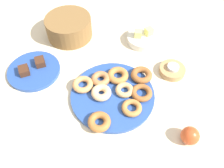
# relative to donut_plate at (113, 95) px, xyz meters

# --- Properties ---
(ground_plane) EXTENTS (2.40, 2.40, 0.00)m
(ground_plane) POSITION_rel_donut_plate_xyz_m (0.00, 0.00, -0.01)
(ground_plane) COLOR beige
(donut_plate) EXTENTS (0.36, 0.36, 0.02)m
(donut_plate) POSITION_rel_donut_plate_xyz_m (0.00, 0.00, 0.00)
(donut_plate) COLOR #284C9E
(donut_plate) RESTS_ON ground_plane
(donut_0) EXTENTS (0.09, 0.09, 0.02)m
(donut_0) POSITION_rel_donut_plate_xyz_m (0.07, -0.08, 0.02)
(donut_0) COLOR #BC7A3D
(donut_0) RESTS_ON donut_plate
(donut_1) EXTENTS (0.09, 0.09, 0.03)m
(donut_1) POSITION_rel_donut_plate_xyz_m (-0.12, 0.05, 0.02)
(donut_1) COLOR tan
(donut_1) RESTS_ON donut_plate
(donut_2) EXTENTS (0.11, 0.11, 0.03)m
(donut_2) POSITION_rel_donut_plate_xyz_m (-0.06, -0.13, 0.02)
(donut_2) COLOR #AD6B33
(donut_2) RESTS_ON donut_plate
(donut_3) EXTENTS (0.11, 0.11, 0.03)m
(donut_3) POSITION_rel_donut_plate_xyz_m (-0.05, -0.00, 0.02)
(donut_3) COLOR #EABC84
(donut_3) RESTS_ON donut_plate
(donut_4) EXTENTS (0.10, 0.10, 0.03)m
(donut_4) POSITION_rel_donut_plate_xyz_m (0.03, 0.09, 0.02)
(donut_4) COLOR #BC7A3D
(donut_4) RESTS_ON donut_plate
(donut_5) EXTENTS (0.11, 0.11, 0.03)m
(donut_5) POSITION_rel_donut_plate_xyz_m (-0.05, 0.08, 0.02)
(donut_5) COLOR #B27547
(donut_5) RESTS_ON donut_plate
(donut_6) EXTENTS (0.12, 0.12, 0.02)m
(donut_6) POSITION_rel_donut_plate_xyz_m (0.12, -0.01, 0.02)
(donut_6) COLOR #995B2D
(donut_6) RESTS_ON donut_plate
(donut_7) EXTENTS (0.13, 0.13, 0.03)m
(donut_7) POSITION_rel_donut_plate_xyz_m (0.13, 0.08, 0.02)
(donut_7) COLOR #995B2D
(donut_7) RESTS_ON donut_plate
(donut_8) EXTENTS (0.10, 0.10, 0.02)m
(donut_8) POSITION_rel_donut_plate_xyz_m (0.05, 0.01, 0.02)
(donut_8) COLOR tan
(donut_8) RESTS_ON donut_plate
(cake_plate) EXTENTS (0.24, 0.24, 0.02)m
(cake_plate) POSITION_rel_donut_plate_xyz_m (-0.35, 0.17, 0.00)
(cake_plate) COLOR #284C9E
(cake_plate) RESTS_ON ground_plane
(brownie_near) EXTENTS (0.05, 0.06, 0.03)m
(brownie_near) POSITION_rel_donut_plate_xyz_m (-0.38, 0.15, 0.02)
(brownie_near) COLOR #472819
(brownie_near) RESTS_ON cake_plate
(brownie_far) EXTENTS (0.05, 0.06, 0.03)m
(brownie_far) POSITION_rel_donut_plate_xyz_m (-0.32, 0.20, 0.02)
(brownie_far) COLOR #472819
(brownie_far) RESTS_ON cake_plate
(candle_holder) EXTENTS (0.12, 0.12, 0.03)m
(candle_holder) POSITION_rel_donut_plate_xyz_m (0.28, 0.11, 0.01)
(candle_holder) COLOR tan
(candle_holder) RESTS_ON ground_plane
(tealight) EXTENTS (0.05, 0.05, 0.01)m
(tealight) POSITION_rel_donut_plate_xyz_m (0.28, 0.11, 0.03)
(tealight) COLOR silver
(tealight) RESTS_ON candle_holder
(basket) EXTENTS (0.25, 0.25, 0.11)m
(basket) POSITION_rel_donut_plate_xyz_m (-0.19, 0.41, 0.05)
(basket) COLOR brown
(basket) RESTS_ON ground_plane
(fruit_bowl) EXTENTS (0.16, 0.16, 0.03)m
(fruit_bowl) POSITION_rel_donut_plate_xyz_m (0.18, 0.33, 0.01)
(fruit_bowl) COLOR silver
(fruit_bowl) RESTS_ON ground_plane
(melon_chunk_left) EXTENTS (0.04, 0.04, 0.04)m
(melon_chunk_left) POSITION_rel_donut_plate_xyz_m (0.16, 0.33, 0.04)
(melon_chunk_left) COLOR #DBD67A
(melon_chunk_left) RESTS_ON fruit_bowl
(melon_chunk_right) EXTENTS (0.05, 0.05, 0.04)m
(melon_chunk_right) POSITION_rel_donut_plate_xyz_m (0.21, 0.34, 0.04)
(melon_chunk_right) COLOR #DBD67A
(melon_chunk_right) RESTS_ON fruit_bowl
(apple) EXTENTS (0.07, 0.07, 0.07)m
(apple) POSITION_rel_donut_plate_xyz_m (0.26, -0.22, 0.03)
(apple) COLOR #CC4C23
(apple) RESTS_ON ground_plane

